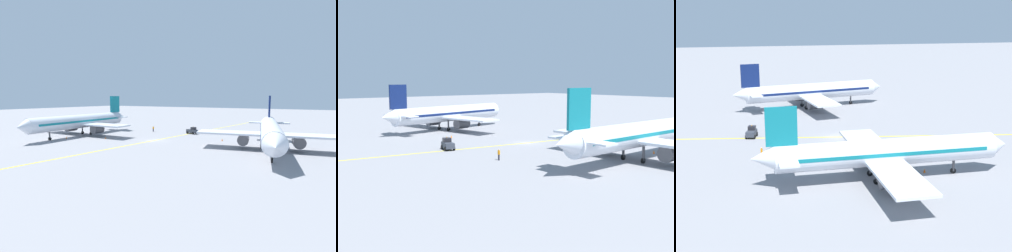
% 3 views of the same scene
% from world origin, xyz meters
% --- Properties ---
extents(ground_plane, '(400.00, 400.00, 0.00)m').
position_xyz_m(ground_plane, '(0.00, 0.00, 0.00)').
color(ground_plane, gray).
extents(apron_yellow_centreline, '(17.40, 118.85, 0.01)m').
position_xyz_m(apron_yellow_centreline, '(0.00, 0.00, 0.00)').
color(apron_yellow_centreline, yellow).
rests_on(apron_yellow_centreline, ground).
extents(airplane_at_gate, '(28.48, 35.34, 10.60)m').
position_xyz_m(airplane_at_gate, '(-25.80, -1.55, 3.71)').
color(airplane_at_gate, silver).
rests_on(airplane_at_gate, ground).
extents(airplane_adjacent_stand, '(28.13, 35.48, 10.60)m').
position_xyz_m(airplane_adjacent_stand, '(21.82, 2.42, 3.71)').
color(airplane_adjacent_stand, silver).
rests_on(airplane_adjacent_stand, ground).
extents(baggage_tug_dark, '(3.26, 2.30, 2.11)m').
position_xyz_m(baggage_tug_dark, '(-2.84, -14.98, 0.90)').
color(baggage_tug_dark, '#333842').
rests_on(baggage_tug_dark, ground).
extents(ground_crew_worker, '(0.56, 0.31, 1.68)m').
position_xyz_m(ground_crew_worker, '(9.31, -13.51, 0.91)').
color(ground_crew_worker, '#23232D').
rests_on(ground_crew_worker, ground).
extents(traffic_cone_near_nose, '(0.32, 0.32, 0.55)m').
position_xyz_m(traffic_cone_near_nose, '(11.63, 4.09, 0.28)').
color(traffic_cone_near_nose, orange).
rests_on(traffic_cone_near_nose, ground).
extents(traffic_cone_mid_apron, '(0.32, 0.32, 0.55)m').
position_xyz_m(traffic_cone_mid_apron, '(-14.15, -7.71, 0.28)').
color(traffic_cone_mid_apron, orange).
rests_on(traffic_cone_mid_apron, ground).
extents(traffic_cone_by_wingtip, '(0.32, 0.32, 0.55)m').
position_xyz_m(traffic_cone_by_wingtip, '(20.35, 8.72, 0.28)').
color(traffic_cone_by_wingtip, orange).
rests_on(traffic_cone_by_wingtip, ground).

